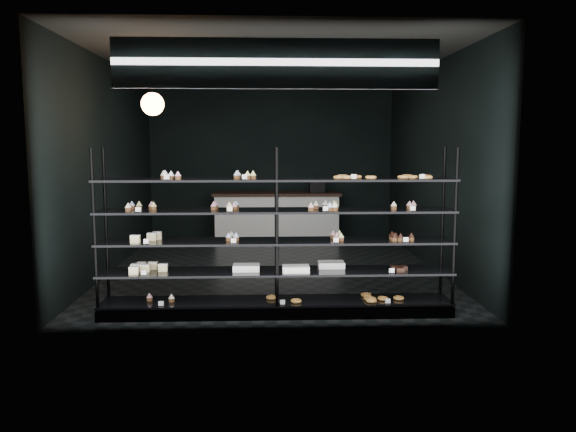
{
  "coord_description": "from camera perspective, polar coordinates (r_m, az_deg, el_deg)",
  "views": [
    {
      "loc": [
        -0.11,
        -8.72,
        1.95
      ],
      "look_at": [
        0.16,
        -1.9,
        1.07
      ],
      "focal_mm": 35.0,
      "sensor_mm": 36.0,
      "label": 1
    }
  ],
  "objects": [
    {
      "name": "room",
      "position": [
        8.73,
        -1.51,
        5.05
      ],
      "size": [
        5.01,
        6.01,
        3.2
      ],
      "color": "black",
      "rests_on": "ground"
    },
    {
      "name": "service_counter",
      "position": [
        11.32,
        -1.09,
        0.0
      ],
      "size": [
        2.55,
        0.65,
        1.23
      ],
      "color": "silver",
      "rests_on": "room"
    },
    {
      "name": "display_shelf",
      "position": [
        6.41,
        -1.33,
        -4.53
      ],
      "size": [
        4.0,
        0.5,
        1.91
      ],
      "color": "black",
      "rests_on": "room"
    },
    {
      "name": "pendant_lamp",
      "position": [
        7.47,
        -13.59,
        11.0
      ],
      "size": [
        0.29,
        0.29,
        0.87
      ],
      "color": "black",
      "rests_on": "room"
    },
    {
      "name": "signage",
      "position": [
        5.85,
        -1.16,
        15.22
      ],
      "size": [
        3.3,
        0.05,
        0.5
      ],
      "color": "#0D1D44",
      "rests_on": "room"
    }
  ]
}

